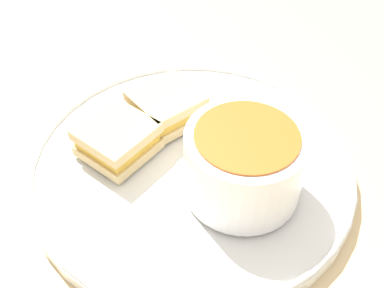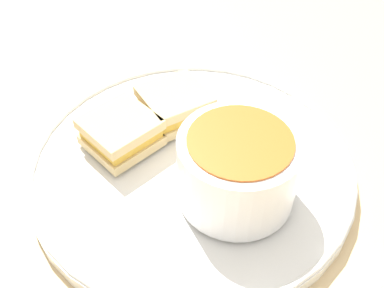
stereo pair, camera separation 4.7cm
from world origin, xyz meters
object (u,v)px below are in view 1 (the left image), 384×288
object	(u,v)px
spoon	(238,106)
sandwich_half_far	(117,139)
soup_bowl	(244,163)
sandwich_half_near	(166,107)

from	to	relation	value
spoon	sandwich_half_far	xyz separation A→B (m)	(-0.11, 0.11, 0.01)
spoon	sandwich_half_far	distance (m)	0.15
soup_bowl	spoon	world-z (taller)	soup_bowl
sandwich_half_far	sandwich_half_near	bearing A→B (deg)	-24.19
soup_bowl	sandwich_half_far	world-z (taller)	soup_bowl
spoon	sandwich_half_near	xyz separation A→B (m)	(-0.04, 0.07, 0.01)
sandwich_half_near	sandwich_half_far	size ratio (longest dim) A/B	1.08
soup_bowl	sandwich_half_far	xyz separation A→B (m)	(0.01, 0.14, -0.02)
sandwich_half_near	sandwich_half_far	bearing A→B (deg)	155.81
soup_bowl	sandwich_half_near	size ratio (longest dim) A/B	1.18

